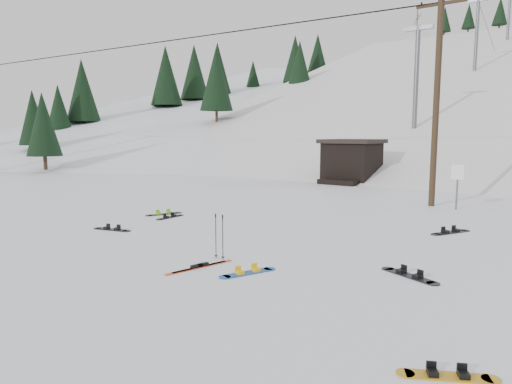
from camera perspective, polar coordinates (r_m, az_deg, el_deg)
The scene contains 19 objects.
ground at distance 10.26m, azimuth -13.61°, elevation -10.58°, with size 200.00×200.00×0.00m, color white.
ski_slope at distance 63.47m, azimuth 28.99°, elevation -7.37°, with size 60.00×75.00×45.00m, color white.
ridge_left at distance 70.94m, azimuth -2.05°, elevation -4.14°, with size 34.00×85.00×38.00m, color white.
treeline_left at distance 62.21m, azimuth -5.28°, elevation 4.44°, with size 20.00×64.00×10.00m, color black, non-canonical shape.
utility_pole at distance 20.99m, azimuth 21.65°, elevation 11.10°, with size 2.00×0.26×9.00m.
trail_sign at distance 20.34m, azimuth 23.88°, elevation 1.51°, with size 0.50×0.09×1.85m.
lift_hut at distance 29.94m, azimuth 11.86°, elevation 3.83°, with size 3.40×4.10×2.75m.
lift_tower_near at distance 38.28m, azimuth 19.44°, elevation 14.05°, with size 2.20×0.36×8.00m.
lift_tower_mid at distance 58.45m, azimuth 25.89°, elevation 17.72°, with size 2.20×0.36×8.00m.
lift_tower_far at distance 79.07m, azimuth 29.10°, elevation 19.42°, with size 2.20×0.36×8.00m.
hero_snowboard at distance 10.38m, azimuth -1.03°, elevation -10.01°, with size 0.70×1.34×0.10m.
hero_skis at distance 10.87m, azimuth -7.06°, elevation -9.24°, with size 0.50×1.80×0.09m.
ski_poles at distance 11.45m, azimuth -4.62°, elevation -5.50°, with size 0.31×0.08×1.13m.
board_scatter_a at distance 15.58m, azimuth -17.55°, elevation -4.46°, with size 1.37×0.57×0.10m.
board_scatter_b at distance 17.31m, azimuth -10.71°, elevation -3.09°, with size 0.28×1.32×0.09m.
board_scatter_c at distance 18.03m, azimuth -11.46°, elevation -2.68°, with size 0.72×1.36×0.10m.
board_scatter_d at distance 10.72m, azimuth 18.62°, elevation -9.83°, with size 1.42×0.73×0.11m.
board_scatter_e at distance 6.79m, azimuth 22.83°, elevation -20.38°, with size 1.17×0.75×0.09m.
board_scatter_f at distance 15.69m, azimuth 23.15°, elevation -4.62°, with size 0.89×1.47×0.11m.
Camera 1 is at (7.57, -6.18, 3.12)m, focal length 32.00 mm.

